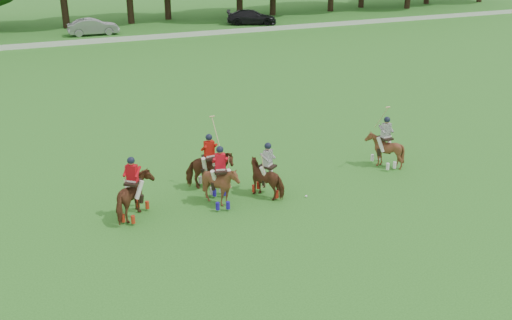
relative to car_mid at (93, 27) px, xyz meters
name	(u,v)px	position (x,y,z in m)	size (l,w,h in m)	color
ground	(250,260)	(-1.82, -42.50, -0.77)	(180.00, 180.00, 0.00)	#296A1E
boundary_rail	(80,42)	(-1.82, -4.50, -0.55)	(120.00, 0.10, 0.44)	white
car_mid	(93,27)	(0.00, 0.00, 0.00)	(1.63, 4.68, 1.54)	gray
car_right	(252,17)	(16.33, 0.00, -0.02)	(2.11, 5.20, 1.51)	black
polo_red_a	(134,196)	(-4.41, -38.34, 0.04)	(1.79, 1.96, 2.26)	#552816
polo_red_b	(210,170)	(-1.25, -37.22, 0.04)	(1.64, 1.43, 2.81)	#552816
polo_red_c	(221,184)	(-1.31, -38.59, 0.04)	(1.56, 1.67, 2.27)	#552816
polo_stripe_a	(268,177)	(0.57, -38.55, -0.02)	(1.54, 1.76, 2.11)	#552816
polo_stripe_b	(384,149)	(6.27, -37.92, 0.01)	(1.23, 1.37, 2.73)	#552816
polo_ball	(306,196)	(1.82, -39.32, -0.73)	(0.09, 0.09, 0.09)	white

